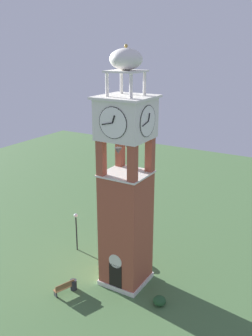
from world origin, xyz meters
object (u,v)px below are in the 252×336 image
trash_bin (73,285)px  park_bench (64,288)px  clock_tower (126,193)px  lamp_post (76,225)px

trash_bin → park_bench: bearing=-111.1°
clock_tower → trash_bin: bearing=-133.1°
park_bench → lamp_post: size_ratio=0.46×
lamp_post → trash_bin: 6.21m
clock_tower → park_bench: (-3.13, -3.77, -6.94)m
lamp_post → trash_bin: lamp_post is taller
park_bench → lamp_post: (-3.08, 5.50, 2.03)m
clock_tower → lamp_post: 8.10m
clock_tower → lamp_post: bearing=164.4°
park_bench → clock_tower: bearing=50.3°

